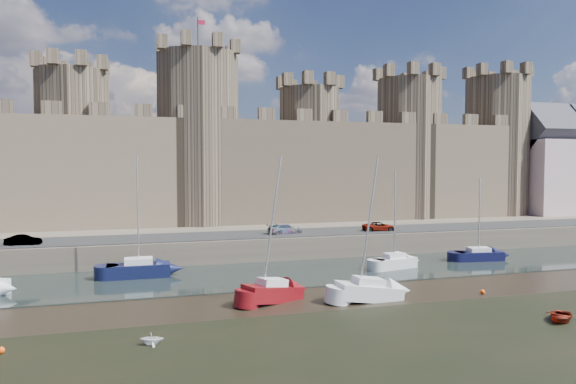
% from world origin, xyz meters
% --- Properties ---
extents(water_channel, '(160.00, 12.00, 0.08)m').
position_xyz_m(water_channel, '(0.00, 24.00, 0.04)').
color(water_channel, black).
rests_on(water_channel, ground).
extents(quay, '(160.00, 60.00, 2.50)m').
position_xyz_m(quay, '(0.00, 60.00, 1.25)').
color(quay, '#4C443A').
rests_on(quay, ground).
extents(road, '(160.00, 7.00, 0.10)m').
position_xyz_m(road, '(0.00, 34.00, 2.55)').
color(road, black).
rests_on(road, quay).
extents(castle, '(108.50, 11.00, 29.00)m').
position_xyz_m(castle, '(-0.64, 48.00, 11.67)').
color(castle, '#42382B').
rests_on(castle, quay).
extents(car_1, '(3.38, 1.43, 1.09)m').
position_xyz_m(car_1, '(-16.97, 32.52, 3.04)').
color(car_1, gray).
rests_on(car_1, quay).
extents(car_2, '(4.43, 2.54, 1.21)m').
position_xyz_m(car_2, '(10.22, 33.58, 3.10)').
color(car_2, gray).
rests_on(car_2, quay).
extents(car_3, '(4.27, 2.43, 1.12)m').
position_xyz_m(car_3, '(21.80, 32.86, 3.06)').
color(car_3, gray).
rests_on(car_3, quay).
extents(sailboat_1, '(5.65, 2.21, 11.32)m').
position_xyz_m(sailboat_1, '(-6.02, 26.02, 0.87)').
color(sailboat_1, black).
rests_on(sailboat_1, ground).
extents(sailboat_2, '(4.82, 2.67, 9.83)m').
position_xyz_m(sailboat_2, '(18.68, 23.11, 0.79)').
color(sailboat_2, silver).
rests_on(sailboat_2, ground).
extents(sailboat_3, '(5.32, 2.64, 8.95)m').
position_xyz_m(sailboat_3, '(29.62, 24.52, 0.72)').
color(sailboat_3, black).
rests_on(sailboat_3, ground).
extents(sailboat_4, '(5.16, 3.62, 11.25)m').
position_xyz_m(sailboat_4, '(3.88, 14.61, 0.81)').
color(sailboat_4, maroon).
rests_on(sailboat_4, ground).
extents(sailboat_5, '(5.27, 2.24, 11.18)m').
position_xyz_m(sailboat_5, '(11.12, 12.91, 0.79)').
color(sailboat_5, silver).
rests_on(sailboat_5, ground).
extents(dinghy_3, '(1.42, 1.25, 0.71)m').
position_xyz_m(dinghy_3, '(-5.24, 7.34, 0.36)').
color(dinghy_3, white).
rests_on(dinghy_3, ground).
extents(dinghy_4, '(3.60, 3.50, 0.61)m').
position_xyz_m(dinghy_4, '(21.25, 4.49, 0.30)').
color(dinghy_4, maroon).
rests_on(dinghy_4, ground).
extents(buoy_1, '(0.40, 0.40, 0.40)m').
position_xyz_m(buoy_1, '(-13.31, 8.18, 0.20)').
color(buoy_1, '#FF4D0B').
rests_on(buoy_1, ground).
extents(buoy_3, '(0.40, 0.40, 0.40)m').
position_xyz_m(buoy_3, '(20.77, 12.00, 0.20)').
color(buoy_3, '#FF450B').
rests_on(buoy_3, ground).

